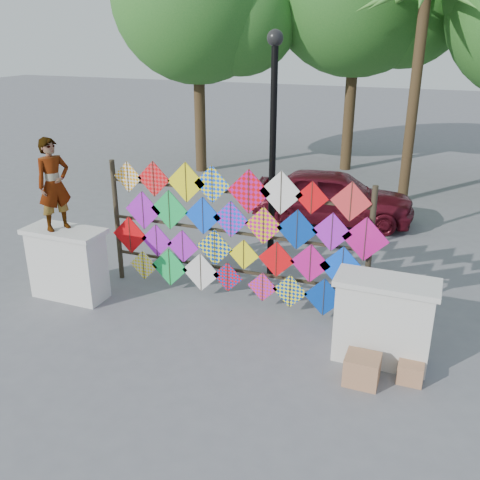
% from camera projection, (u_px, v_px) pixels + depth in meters
% --- Properties ---
extents(ground, '(80.00, 80.00, 0.00)m').
position_uv_depth(ground, '(214.00, 319.00, 8.81)').
color(ground, slate).
rests_on(ground, ground).
extents(parapet_left, '(1.40, 0.65, 1.28)m').
position_uv_depth(parapet_left, '(68.00, 263.00, 9.33)').
color(parapet_left, silver).
rests_on(parapet_left, ground).
extents(parapet_right, '(1.40, 0.65, 1.28)m').
position_uv_depth(parapet_right, '(383.00, 320.00, 7.48)').
color(parapet_right, silver).
rests_on(parapet_right, ground).
extents(kite_rack, '(4.94, 0.24, 2.41)m').
position_uv_depth(kite_rack, '(236.00, 235.00, 8.96)').
color(kite_rack, '#2D2619').
rests_on(kite_rack, ground).
extents(palm_tree, '(3.62, 3.62, 5.83)m').
position_uv_depth(palm_tree, '(424.00, 8.00, 13.18)').
color(palm_tree, '#45321D').
rests_on(palm_tree, ground).
extents(vendor_woman, '(0.58, 0.67, 1.56)m').
position_uv_depth(vendor_woman, '(54.00, 184.00, 8.84)').
color(vendor_woman, '#99999E').
rests_on(vendor_woman, parapet_left).
extents(sedan, '(4.03, 2.04, 1.32)m').
position_uv_depth(sedan, '(333.00, 196.00, 13.03)').
color(sedan, '#560E1A').
rests_on(sedan, ground).
extents(lamppost, '(0.28, 0.28, 4.46)m').
position_uv_depth(lamppost, '(273.00, 136.00, 9.46)').
color(lamppost, black).
rests_on(lamppost, ground).
extents(cardboard_box_near, '(0.45, 0.40, 0.40)m').
position_uv_depth(cardboard_box_near, '(362.00, 369.00, 7.16)').
color(cardboard_box_near, '#AC7553').
rests_on(cardboard_box_near, ground).
extents(cardboard_box_far, '(0.34, 0.31, 0.28)m').
position_uv_depth(cardboard_box_far, '(410.00, 372.00, 7.20)').
color(cardboard_box_far, '#AC7553').
rests_on(cardboard_box_far, ground).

